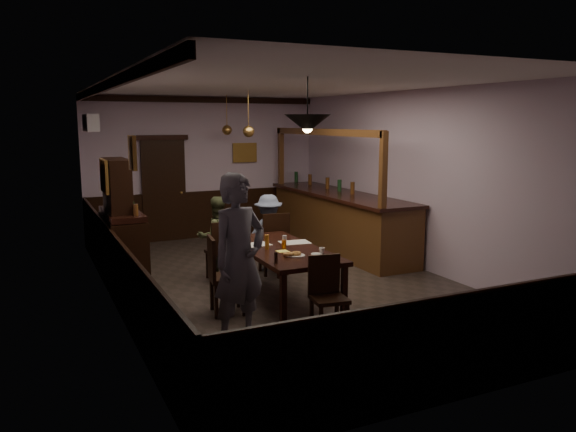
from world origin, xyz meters
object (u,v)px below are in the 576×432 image
chair_side (221,272)px  person_seated_right (269,233)px  bar_counter (339,219)px  chair_near (327,291)px  sideboard (122,234)px  pendant_brass_far (227,130)px  person_seated_left (217,237)px  dining_table (281,252)px  coffee_cup (322,250)px  chair_far_left (222,248)px  soda_can (284,244)px  chair_far_right (275,241)px  pendant_iron (307,124)px  pendant_brass_mid (249,132)px  person_standing (239,260)px

chair_side → person_seated_right: bearing=-30.9°
bar_counter → chair_near: bearing=-122.2°
sideboard → pendant_brass_far: 3.74m
chair_side → person_seated_left: person_seated_left is taller
dining_table → coffee_cup: 0.67m
chair_far_left → person_seated_left: size_ratio=0.73×
person_seated_right → sideboard: 2.35m
person_seated_right → bar_counter: bearing=-147.9°
bar_counter → soda_can: bearing=-133.2°
chair_near → person_seated_left: bearing=106.3°
chair_near → coffee_cup: bearing=73.9°
chair_far_right → chair_near: (-0.47, -2.58, -0.06)m
chair_far_left → pendant_iron: bearing=99.9°
person_seated_right → chair_side: bearing=57.8°
dining_table → person_seated_left: size_ratio=1.70×
chair_far_right → pendant_iron: 2.83m
chair_near → coffee_cup: size_ratio=11.47×
chair_side → pendant_iron: (0.92, -0.62, 1.89)m
chair_far_left → chair_side: bearing=69.3°
chair_near → pendant_brass_mid: pendant_brass_mid is taller
chair_side → pendant_brass_mid: bearing=-20.3°
bar_counter → pendant_brass_far: bearing=135.5°
coffee_cup → pendant_brass_mid: (0.13, 2.93, 1.50)m
chair_near → chair_side: chair_side is taller
person_seated_right → chair_far_right: bearing=94.0°
chair_far_left → person_seated_left: person_seated_left is taller
chair_far_right → coffee_cup: size_ratio=12.85×
person_seated_right → pendant_brass_far: (0.18, 2.54, 1.66)m
chair_side → person_seated_right: 2.22m
person_standing → person_seated_right: 3.19m
chair_side → person_standing: (-0.13, -1.06, 0.41)m
chair_near → bar_counter: (2.36, 3.74, 0.09)m
chair_far_left → pendant_brass_far: (1.08, 2.80, 1.78)m
dining_table → person_seated_left: person_seated_left is taller
coffee_cup → pendant_iron: 1.70m
chair_far_right → soda_can: 1.42m
sideboard → pendant_brass_far: bearing=42.6°
pendant_iron → pendant_brass_mid: bearing=81.6°
chair_far_right → pendant_iron: pendant_iron is taller
dining_table → soda_can: bearing=-78.1°
dining_table → sideboard: bearing=136.3°
person_standing → person_seated_left: 2.88m
chair_far_left → soda_can: size_ratio=7.94×
chair_near → coffee_cup: 0.88m
chair_far_left → coffee_cup: (0.76, -1.85, 0.28)m
chair_near → soda_can: (0.02, 1.26, 0.31)m
chair_far_right → pendant_iron: bearing=85.7°
pendant_iron → soda_can: bearing=88.0°
pendant_brass_mid → coffee_cup: bearing=-92.4°
bar_counter → chair_far_right: bearing=-148.5°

